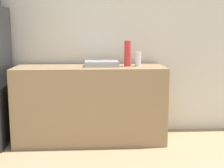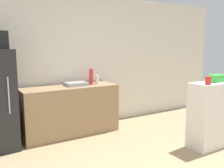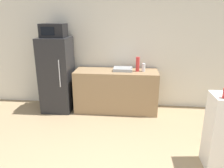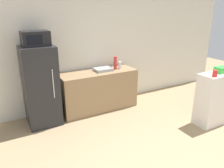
# 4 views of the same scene
# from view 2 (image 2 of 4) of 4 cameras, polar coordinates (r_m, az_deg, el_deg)

# --- Properties ---
(wall_back) EXTENTS (8.00, 0.06, 2.60)m
(wall_back) POSITION_cam_2_polar(r_m,az_deg,el_deg) (4.86, -11.41, 4.90)
(wall_back) COLOR silver
(wall_back) RESTS_ON ground_plane
(counter) EXTENTS (1.73, 0.60, 0.89)m
(counter) POSITION_cam_2_polar(r_m,az_deg,el_deg) (4.65, -9.50, -5.92)
(counter) COLOR #937551
(counter) RESTS_ON ground_plane
(sink_basin) EXTENTS (0.39, 0.31, 0.06)m
(sink_basin) POSITION_cam_2_polar(r_m,az_deg,el_deg) (4.63, -8.23, 0.03)
(sink_basin) COLOR #9EA3A8
(sink_basin) RESTS_ON counter
(bottle_tall) EXTENTS (0.08, 0.08, 0.30)m
(bottle_tall) POSITION_cam_2_polar(r_m,az_deg,el_deg) (4.71, -4.79, 1.69)
(bottle_tall) COLOR red
(bottle_tall) RESTS_ON counter
(bottle_short) EXTENTS (0.07, 0.07, 0.17)m
(bottle_short) POSITION_cam_2_polar(r_m,az_deg,el_deg) (4.77, -3.45, 1.02)
(bottle_short) COLOR silver
(bottle_short) RESTS_ON counter
(shelf_cabinet) EXTENTS (0.80, 0.37, 1.04)m
(shelf_cabinet) POSITION_cam_2_polar(r_m,az_deg,el_deg) (4.34, 21.94, -6.47)
(shelf_cabinet) COLOR white
(shelf_cabinet) RESTS_ON ground_plane
(basket) EXTENTS (0.28, 0.17, 0.11)m
(basket) POSITION_cam_2_polar(r_m,az_deg,el_deg) (4.30, 22.82, 1.22)
(basket) COLOR green
(basket) RESTS_ON shelf_cabinet
(jar) EXTENTS (0.09, 0.09, 0.12)m
(jar) POSITION_cam_2_polar(r_m,az_deg,el_deg) (3.95, 21.14, 0.74)
(jar) COLOR red
(jar) RESTS_ON shelf_cabinet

